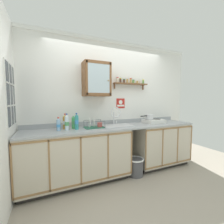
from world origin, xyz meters
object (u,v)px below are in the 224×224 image
hot_plate_stove (154,121)px  bottle_water_blue_4 (59,125)px  bottle_detergent_teal_2 (77,122)px  warning_sign (121,103)px  trash_bin (136,166)px  bottle_water_clear_3 (67,123)px  saucepan (149,117)px  sink (117,126)px  bottle_juice_amber_0 (65,122)px  bottle_soda_green_1 (73,122)px  wall_cabinet (96,79)px  dish_rack (94,126)px  mug (100,125)px

hot_plate_stove → bottle_water_blue_4: bearing=-179.4°
bottle_detergent_teal_2 → warning_sign: warning_sign is taller
trash_bin → bottle_water_clear_3: bearing=170.8°
saucepan → bottle_water_blue_4: size_ratio=1.60×
trash_bin → sink: bearing=137.4°
bottle_juice_amber_0 → bottle_detergent_teal_2: (0.17, -0.12, 0.01)m
bottle_soda_green_1 → warning_sign: (1.04, 0.23, 0.31)m
bottle_juice_amber_0 → bottle_water_clear_3: bearing=-84.8°
bottle_juice_amber_0 → bottle_detergent_teal_2: 0.21m
saucepan → bottle_juice_amber_0: size_ratio=1.33×
bottle_water_clear_3 → warning_sign: warning_sign is taller
hot_plate_stove → bottle_water_clear_3: 1.82m
wall_cabinet → trash_bin: size_ratio=1.87×
hot_plate_stove → wall_cabinet: 1.51m
saucepan → sink: bearing=179.8°
dish_rack → bottle_juice_amber_0: bearing=171.6°
sink → warning_sign: size_ratio=2.78×
sink → mug: size_ratio=5.16×
hot_plate_stove → wall_cabinet: wall_cabinet is taller
hot_plate_stove → saucepan: size_ratio=1.18×
wall_cabinet → bottle_soda_green_1: bearing=-170.1°
bottle_water_blue_4 → mug: bottle_water_blue_4 is taller
dish_rack → wall_cabinet: (0.11, 0.14, 0.86)m
bottle_detergent_teal_2 → wall_cabinet: (0.42, 0.18, 0.75)m
mug → dish_rack: bearing=163.3°
sink → trash_bin: bearing=-42.6°
bottle_soda_green_1 → bottle_detergent_teal_2: 0.11m
sink → warning_sign: bearing=50.5°
hot_plate_stove → dish_rack: size_ratio=1.19×
bottle_water_blue_4 → trash_bin: bearing=-9.0°
saucepan → warning_sign: 0.68m
dish_rack → mug: size_ratio=3.13×
bottle_soda_green_1 → trash_bin: size_ratio=0.73×
warning_sign → bottle_soda_green_1: bearing=-167.7°
saucepan → mug: saucepan is taller
hot_plate_stove → trash_bin: size_ratio=1.25×
hot_plate_stove → wall_cabinet: size_ratio=0.67×
hot_plate_stove → wall_cabinet: bearing=173.3°
bottle_water_clear_3 → dish_rack: bearing=5.4°
bottle_water_blue_4 → mug: 0.71m
saucepan → trash_bin: size_ratio=1.06×
sink → hot_plate_stove: bearing=-1.6°
sink → saucepan: size_ratio=1.63×
trash_bin → dish_rack: bearing=162.2°
bottle_detergent_teal_2 → saucepan: bearing=2.1°
saucepan → mug: (-1.13, -0.05, -0.09)m
dish_rack → trash_bin: dish_rack is taller
bottle_soda_green_1 → warning_sign: 1.11m
bottle_water_blue_4 → wall_cabinet: 1.07m
sink → bottle_soda_green_1: (-0.82, 0.04, 0.11)m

